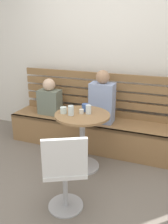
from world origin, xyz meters
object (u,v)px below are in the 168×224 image
at_px(white_chair, 65,171).
at_px(cup_espresso_small, 81,111).
at_px(booth_bench, 97,134).
at_px(cafe_table, 82,131).
at_px(person_adult, 102,99).
at_px(cup_water_clear, 88,109).
at_px(cup_mug_blue, 85,108).
at_px(cup_glass_tall, 71,111).
at_px(person_child_left, 50,99).
at_px(cup_glass_short, 63,110).

height_order(white_chair, cup_espresso_small, white_chair).
bearing_deg(booth_bench, cafe_table, -90.53).
bearing_deg(person_adult, cup_espresso_small, -99.52).
xyz_separation_m(booth_bench, person_adult, (0.07, -0.02, 0.56)).
distance_m(white_chair, cup_water_clear, 0.91).
relative_size(cup_mug_blue, cup_water_clear, 0.86).
xyz_separation_m(white_chair, cup_water_clear, (-0.08, 0.85, 0.33)).
distance_m(person_adult, cup_glass_tall, 0.68).
distance_m(person_adult, person_child_left, 0.87).
bearing_deg(cafe_table, white_chair, -79.98).
distance_m(cafe_table, cup_water_clear, 0.29).
xyz_separation_m(booth_bench, cup_glass_short, (-0.23, -0.65, 0.56)).
distance_m(white_chair, cup_glass_short, 0.89).
relative_size(cup_espresso_small, cup_water_clear, 0.51).
height_order(person_adult, person_child_left, person_adult).
relative_size(person_adult, cup_glass_tall, 6.26).
xyz_separation_m(cup_espresso_small, cup_glass_short, (-0.21, -0.07, 0.01)).
relative_size(cafe_table, cup_glass_short, 9.25).
xyz_separation_m(cup_glass_short, cup_water_clear, (0.29, 0.10, 0.02)).
bearing_deg(person_adult, booth_bench, 162.60).
bearing_deg(person_child_left, person_adult, -2.14).
relative_size(cup_glass_short, cup_water_clear, 0.73).
bearing_deg(cafe_table, cup_glass_tall, -141.86).
height_order(person_child_left, cup_water_clear, person_child_left).
bearing_deg(white_chair, cup_espresso_small, 100.93).
bearing_deg(cafe_table, cup_glass_short, -165.67).
xyz_separation_m(person_child_left, cup_mug_blue, (0.78, -0.49, 0.10)).
xyz_separation_m(cup_mug_blue, cup_water_clear, (0.07, -0.07, 0.01)).
xyz_separation_m(person_adult, person_child_left, (-0.86, 0.03, -0.09)).
height_order(booth_bench, cup_glass_tall, cup_glass_tall).
xyz_separation_m(booth_bench, person_child_left, (-0.79, 0.01, 0.46)).
bearing_deg(person_child_left, cup_glass_tall, -45.47).
distance_m(person_child_left, cup_water_clear, 1.02).
height_order(cafe_table, cup_glass_short, cup_glass_short).
height_order(cup_glass_tall, cup_mug_blue, cup_glass_tall).
distance_m(cafe_table, white_chair, 0.82).
distance_m(person_child_left, cup_glass_short, 0.87).
bearing_deg(cup_espresso_small, cafe_table, -38.81).
distance_m(cup_glass_short, cup_water_clear, 0.31).
height_order(cup_mug_blue, cup_glass_short, cup_mug_blue).
xyz_separation_m(cup_glass_tall, cup_water_clear, (0.18, 0.13, -0.01)).
bearing_deg(cup_water_clear, cup_glass_tall, -144.15).
relative_size(cafe_table, person_child_left, 1.31).
distance_m(booth_bench, person_child_left, 0.92).
xyz_separation_m(booth_bench, white_chair, (0.14, -1.39, 0.24)).
distance_m(cup_glass_tall, cup_glass_short, 0.12).
bearing_deg(white_chair, cup_water_clear, 95.26).
distance_m(white_chair, cup_glass_tall, 0.83).
height_order(person_child_left, cup_glass_tall, person_child_left).
relative_size(person_child_left, cup_water_clear, 5.12).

